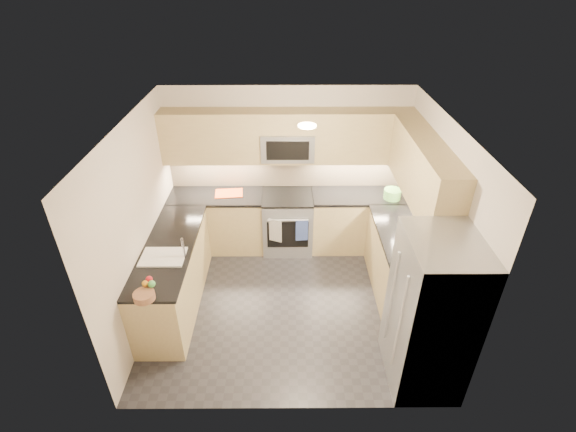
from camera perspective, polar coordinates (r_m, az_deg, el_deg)
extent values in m
cube|color=#27272C|center=(5.82, 0.02, -11.51)|extent=(3.60, 3.20, 0.00)
cube|color=beige|center=(4.49, 0.02, 12.37)|extent=(3.60, 3.20, 0.02)
cube|color=beige|center=(6.45, -0.06, 6.63)|extent=(3.60, 0.02, 2.50)
cube|color=beige|center=(3.80, 0.16, -14.37)|extent=(3.60, 0.02, 2.50)
cube|color=beige|center=(5.35, -19.65, -1.12)|extent=(0.02, 3.20, 2.50)
cube|color=beige|center=(5.36, 19.63, -1.01)|extent=(0.02, 3.20, 2.50)
cube|color=tan|center=(6.66, -9.47, -0.83)|extent=(1.42, 0.60, 0.90)
cube|color=tan|center=(6.67, 9.37, -0.77)|extent=(1.42, 0.60, 0.90)
cube|color=tan|center=(5.84, 15.00, -6.84)|extent=(0.60, 1.70, 0.90)
cube|color=tan|center=(5.72, -15.34, -7.88)|extent=(0.60, 2.00, 0.90)
cube|color=black|center=(6.42, -9.83, 2.71)|extent=(1.42, 0.63, 0.04)
cube|color=black|center=(6.43, 9.73, 2.76)|extent=(1.42, 0.63, 0.04)
cube|color=black|center=(5.57, 15.67, -3.05)|extent=(0.63, 1.70, 0.04)
cube|color=black|center=(5.44, -16.04, -4.05)|extent=(0.63, 2.00, 0.04)
cube|color=tan|center=(6.06, -0.06, 10.85)|extent=(3.60, 0.35, 0.75)
cube|color=tan|center=(5.27, 18.07, 5.87)|extent=(0.35, 1.95, 0.75)
cube|color=tan|center=(6.47, -0.06, 6.17)|extent=(3.60, 0.01, 0.51)
cube|color=tan|center=(5.75, 18.18, 0.96)|extent=(0.01, 2.30, 0.51)
cube|color=#9DA0A4|center=(6.55, -0.04, -0.89)|extent=(0.76, 0.65, 0.91)
cube|color=black|center=(6.31, -0.05, 2.62)|extent=(0.76, 0.65, 0.03)
cube|color=black|center=(6.28, -0.03, -2.56)|extent=(0.62, 0.02, 0.45)
cylinder|color=#B2B5BA|center=(6.11, -0.03, -0.58)|extent=(0.60, 0.02, 0.02)
cube|color=gray|center=(6.08, -0.05, 9.67)|extent=(0.76, 0.40, 0.40)
cube|color=black|center=(5.89, -0.05, 8.91)|extent=(0.60, 0.01, 0.28)
cube|color=#95989C|center=(4.61, 18.90, -12.52)|extent=(0.70, 0.90, 1.80)
cylinder|color=#B2B5BA|center=(4.35, 14.95, -14.01)|extent=(0.02, 0.02, 1.20)
cylinder|color=#B2B5BA|center=(4.60, 13.93, -10.82)|extent=(0.02, 0.02, 1.20)
cube|color=white|center=(5.27, -16.60, -6.00)|extent=(0.52, 0.38, 0.16)
cylinder|color=silver|center=(5.08, -14.12, -4.28)|extent=(0.03, 0.03, 0.28)
cylinder|color=#5DAA49|center=(6.38, 14.08, 2.94)|extent=(0.32, 0.32, 0.14)
cube|color=#E44915|center=(6.41, -8.08, 3.10)|extent=(0.44, 0.33, 0.01)
cylinder|color=#9C6849|center=(4.69, -19.07, -10.31)|extent=(0.24, 0.24, 0.08)
sphere|color=red|center=(4.77, -18.46, -8.20)|extent=(0.07, 0.07, 0.07)
sphere|color=green|center=(4.70, -18.15, -8.83)|extent=(0.08, 0.08, 0.08)
cube|color=silver|center=(6.19, -1.75, -2.01)|extent=(0.19, 0.09, 0.37)
cube|color=#314487|center=(6.19, 1.91, -2.00)|extent=(0.18, 0.03, 0.35)
sphere|color=orange|center=(4.73, -18.95, -8.72)|extent=(0.07, 0.07, 0.07)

